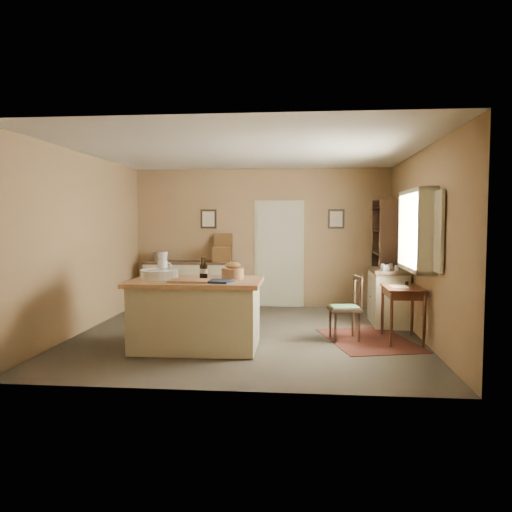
% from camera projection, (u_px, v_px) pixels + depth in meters
% --- Properties ---
extents(ground, '(5.00, 5.00, 0.00)m').
position_uv_depth(ground, '(247.00, 334.00, 7.41)').
color(ground, '#4C453A').
rests_on(ground, ground).
extents(wall_back, '(5.00, 0.10, 2.70)m').
position_uv_depth(wall_back, '(261.00, 238.00, 9.80)').
color(wall_back, '#8E6F4D').
rests_on(wall_back, ground).
extents(wall_front, '(5.00, 0.10, 2.70)m').
position_uv_depth(wall_front, '(219.00, 255.00, 4.84)').
color(wall_front, '#8E6F4D').
rests_on(wall_front, ground).
extents(wall_left, '(0.10, 5.00, 2.70)m').
position_uv_depth(wall_left, '(84.00, 243.00, 7.55)').
color(wall_left, '#8E6F4D').
rests_on(wall_left, ground).
extents(wall_right, '(0.10, 5.00, 2.70)m').
position_uv_depth(wall_right, '(422.00, 244.00, 7.09)').
color(wall_right, '#8E6F4D').
rests_on(wall_right, ground).
extents(ceiling, '(5.00, 5.00, 0.00)m').
position_uv_depth(ceiling, '(247.00, 150.00, 7.23)').
color(ceiling, silver).
rests_on(ceiling, wall_back).
extents(door, '(0.97, 0.06, 2.11)m').
position_uv_depth(door, '(279.00, 253.00, 9.76)').
color(door, beige).
rests_on(door, ground).
extents(framed_prints, '(2.82, 0.02, 0.38)m').
position_uv_depth(framed_prints, '(272.00, 219.00, 9.74)').
color(framed_prints, black).
rests_on(framed_prints, ground).
extents(window, '(0.25, 1.99, 1.12)m').
position_uv_depth(window, '(420.00, 230.00, 6.88)').
color(window, '#BFB794').
rests_on(window, ground).
extents(work_island, '(1.72, 1.13, 1.20)m').
position_uv_depth(work_island, '(196.00, 312.00, 6.58)').
color(work_island, '#BFB794').
rests_on(work_island, ground).
extents(sideboard, '(1.80, 0.51, 1.18)m').
position_uv_depth(sideboard, '(191.00, 283.00, 9.69)').
color(sideboard, '#BFB794').
rests_on(sideboard, ground).
extents(rug, '(1.46, 1.82, 0.01)m').
position_uv_depth(rug, '(369.00, 340.00, 7.02)').
color(rug, '#421612').
rests_on(rug, ground).
extents(writing_desk, '(0.50, 0.82, 0.82)m').
position_uv_depth(writing_desk, '(403.00, 294.00, 6.94)').
color(writing_desk, '#3B1E13').
rests_on(writing_desk, ground).
extents(desk_chair, '(0.48, 0.48, 0.88)m').
position_uv_depth(desk_chair, '(345.00, 309.00, 7.02)').
color(desk_chair, black).
rests_on(desk_chair, ground).
extents(right_cabinet, '(0.56, 1.00, 0.99)m').
position_uv_depth(right_cabinet, '(388.00, 296.00, 8.10)').
color(right_cabinet, '#BFB794').
rests_on(right_cabinet, ground).
extents(shelving_unit, '(0.35, 0.93, 2.07)m').
position_uv_depth(shelving_unit, '(387.00, 256.00, 9.11)').
color(shelving_unit, black).
rests_on(shelving_unit, ground).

